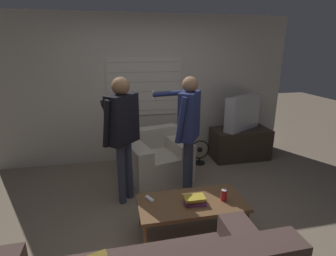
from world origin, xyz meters
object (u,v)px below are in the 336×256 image
Objects in this scene: person_left_standing at (122,125)px; soda_can at (224,195)px; spare_remote at (150,199)px; tv at (242,113)px; floor_fan at (200,152)px; book_stack at (195,200)px; person_right_standing at (188,123)px; coffee_table at (192,204)px; armchair_beige at (157,158)px.

person_left_standing is 1.48m from soda_can.
spare_remote is (-0.79, 0.17, -0.05)m from soda_can.
tv reaches higher than floor_fan.
person_left_standing is (-2.18, -1.00, 0.19)m from tv.
tv is at bearing 51.83° from book_stack.
tv is 1.69m from person_right_standing.
floor_fan is at bearing -13.28° from person_left_standing.
spare_remote is at bearing 160.64° from book_stack.
floor_fan is (0.67, 1.79, -0.23)m from book_stack.
book_stack is (-0.16, -0.84, -0.60)m from person_right_standing.
person_left_standing is at bearing -146.42° from floor_fan.
floor_fan is (0.34, 1.80, -0.25)m from soda_can.
coffee_table is 1.07m from person_right_standing.
person_right_standing is (0.86, -0.04, -0.01)m from person_left_standing.
book_stack is at bearing -98.48° from person_left_standing.
person_right_standing is 1.12m from spare_remote.
coffee_table is at bearing 82.44° from armchair_beige.
person_left_standing is (-0.54, -0.57, 0.75)m from armchair_beige.
floor_fan is at bearing -22.90° from tv.
armchair_beige is at bearing 96.30° from book_stack.
coffee_table is 0.70× the size of person_left_standing.
person_right_standing reaches higher than floor_fan.
coffee_table is 2.64× the size of floor_fan.
spare_remote is 1.99m from floor_fan.
armchair_beige is 0.64× the size of person_right_standing.
coffee_table is at bearing 21.39° from tv.
armchair_beige is 1.33m from spare_remote.
soda_can is (0.35, -0.05, 0.10)m from coffee_table.
person_right_standing reaches higher than tv.
floor_fan is at bearing 29.52° from spare_remote.
armchair_beige is 0.64× the size of person_left_standing.
floor_fan is at bearing 3.64° from person_right_standing.
person_right_standing is 12.35× the size of spare_remote.
soda_can is at bearing 95.23° from armchair_beige.
person_right_standing reaches higher than armchair_beige.
soda_can is (0.33, -0.01, 0.02)m from book_stack.
armchair_beige is 7.90× the size of spare_remote.
person_left_standing reaches higher than book_stack.
person_right_standing is (0.32, -0.61, 0.74)m from armchair_beige.
floor_fan is (-0.81, -0.09, -0.65)m from tv.
person_left_standing is 12.42× the size of spare_remote.
tv is 1.05m from floor_fan.
soda_can is at bearing -1.48° from book_stack.
armchair_beige reaches higher than floor_fan.
book_stack is at bearing 22.33° from tv.
armchair_beige is 0.91× the size of coffee_table.
person_left_standing is at bearing 128.93° from coffee_table.
coffee_table is at bearing -111.39° from floor_fan.
coffee_table is (0.14, -1.41, 0.06)m from armchair_beige.
soda_can is (-1.15, -1.89, -0.41)m from tv.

